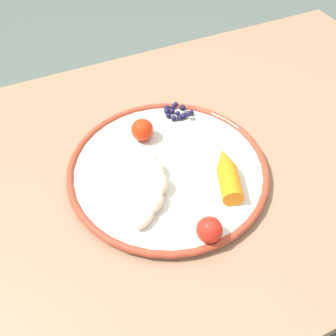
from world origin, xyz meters
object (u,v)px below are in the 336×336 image
(plate, at_px, (168,169))
(tomato_near, at_px, (142,130))
(tomato_mid, at_px, (209,230))
(carrot_orange, at_px, (227,173))
(dining_table, at_px, (166,197))
(blueberry_pile, at_px, (177,112))
(banana, at_px, (154,185))

(plate, distance_m, tomato_near, 0.09)
(tomato_mid, bearing_deg, carrot_orange, -133.60)
(dining_table, height_order, tomato_near, tomato_near)
(plate, xyz_separation_m, carrot_orange, (-0.08, 0.07, 0.02))
(carrot_orange, xyz_separation_m, tomato_mid, (0.08, 0.08, 0.00))
(tomato_mid, bearing_deg, blueberry_pile, -106.21)
(dining_table, bearing_deg, banana, 50.80)
(banana, bearing_deg, blueberry_pile, -126.84)
(blueberry_pile, bearing_deg, tomato_mid, 73.79)
(carrot_orange, distance_m, tomato_near, 0.18)
(carrot_orange, height_order, tomato_mid, tomato_mid)
(dining_table, distance_m, blueberry_pile, 0.17)
(dining_table, height_order, carrot_orange, carrot_orange)
(dining_table, bearing_deg, carrot_orange, 129.72)
(banana, distance_m, carrot_orange, 0.12)
(plate, distance_m, banana, 0.05)
(plate, bearing_deg, blueberry_pile, -122.10)
(dining_table, relative_size, banana, 7.91)
(blueberry_pile, distance_m, tomato_mid, 0.28)
(tomato_mid, bearing_deg, plate, -91.19)
(blueberry_pile, bearing_deg, dining_table, 54.54)
(carrot_orange, height_order, tomato_near, tomato_near)
(plate, height_order, banana, banana)
(banana, bearing_deg, dining_table, -129.20)
(tomato_mid, bearing_deg, tomato_near, -88.02)
(dining_table, xyz_separation_m, carrot_orange, (-0.07, 0.09, 0.13))
(blueberry_pile, relative_size, tomato_near, 1.37)
(plate, xyz_separation_m, tomato_near, (0.01, -0.09, 0.02))
(dining_table, xyz_separation_m, plate, (0.01, 0.02, 0.11))
(tomato_near, bearing_deg, tomato_mid, 91.98)
(banana, bearing_deg, carrot_orange, 164.84)
(plate, xyz_separation_m, banana, (0.04, 0.03, 0.02))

